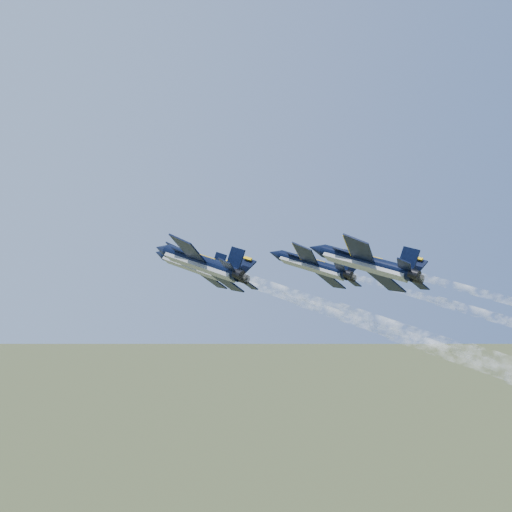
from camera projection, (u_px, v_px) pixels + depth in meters
name	position (u px, v px, depth m)	size (l,w,h in m)	color
jet_lead	(191.00, 265.00, 97.99)	(9.90, 15.43, 6.51)	black
jet_left	(200.00, 263.00, 79.28)	(9.90, 15.43, 6.51)	black
jet_right	(311.00, 265.00, 98.31)	(9.90, 15.43, 6.51)	black
jet_slot	(364.00, 263.00, 78.83)	(9.90, 15.43, 6.51)	black
smoke_trail_lead	(487.00, 261.00, 70.48)	(24.32, 49.99, 2.68)	white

